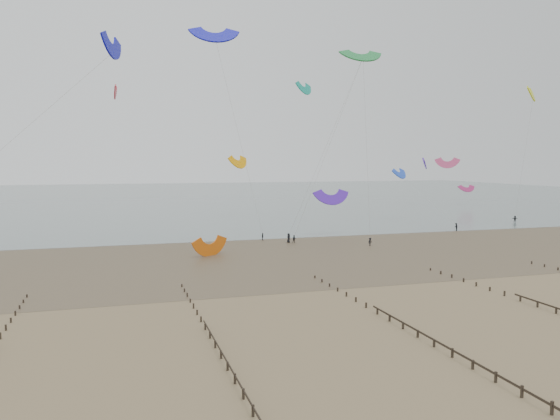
% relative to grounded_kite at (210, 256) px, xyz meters
% --- Properties ---
extents(ground, '(500.00, 500.00, 0.00)m').
position_rel_grounded_kite_xyz_m(ground, '(6.58, -33.94, 0.00)').
color(ground, brown).
rests_on(ground, ground).
extents(sea_and_shore, '(500.00, 665.00, 0.03)m').
position_rel_grounded_kite_xyz_m(sea_and_shore, '(2.50, 0.46, 0.01)').
color(sea_and_shore, '#475654').
rests_on(sea_and_shore, ground).
extents(groynes, '(72.16, 50.16, 1.00)m').
position_rel_grounded_kite_xyz_m(groynes, '(10.58, -52.99, 0.47)').
color(groynes, black).
rests_on(groynes, ground).
extents(kitesurfers, '(137.48, 26.68, 1.86)m').
position_rel_grounded_kite_xyz_m(kitesurfers, '(37.72, 15.13, 0.84)').
color(kitesurfers, black).
rests_on(kitesurfers, ground).
extents(grounded_kite, '(8.12, 7.69, 3.54)m').
position_rel_grounded_kite_xyz_m(grounded_kite, '(0.00, 0.00, 0.00)').
color(grounded_kite, '#D95C0D').
rests_on(grounded_kite, ground).
extents(kites_airborne, '(255.09, 107.21, 39.95)m').
position_rel_grounded_kite_xyz_m(kites_airborne, '(0.05, 51.81, 22.12)').
color(kites_airborne, '#4F1CBF').
rests_on(kites_airborne, ground).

